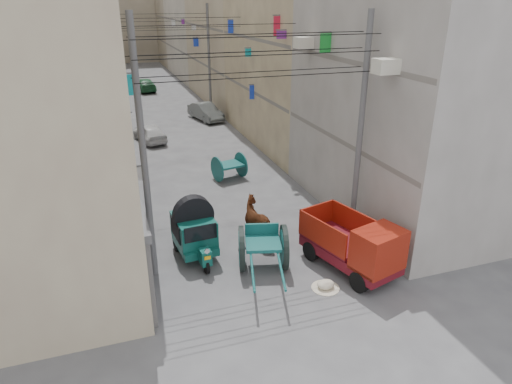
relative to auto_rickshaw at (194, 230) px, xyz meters
name	(u,v)px	position (x,y,z in m)	size (l,w,h in m)	color
ground	(343,380)	(2.11, -6.73, -1.00)	(140.00, 140.00, 0.00)	#454547
building_row_left	(45,24)	(-5.88, 27.40, 5.46)	(8.00, 62.00, 14.00)	tan
building_row_right	(240,21)	(10.11, 27.40, 5.46)	(8.00, 62.00, 14.00)	#A39D98
end_cap_building	(123,12)	(2.11, 59.27, 5.50)	(22.00, 10.00, 13.00)	#B4A68E
shutters_left	(130,185)	(-1.81, 3.65, 0.49)	(0.18, 14.40, 2.88)	#4E4E53
signboards	(176,84)	(2.10, 14.93, 2.43)	(8.22, 40.52, 5.67)	silver
ac_units	(345,25)	(5.76, 0.94, 6.43)	(0.70, 6.55, 3.35)	beige
utility_poles	(191,87)	(2.11, 10.27, 3.00)	(7.40, 22.20, 8.00)	#535456
overhead_cables	(199,35)	(2.11, 7.67, 5.77)	(7.40, 22.52, 1.12)	black
auto_rickshaw	(194,230)	(0.00, 0.00, 0.00)	(1.52, 2.46, 1.70)	black
tonga_cart	(263,247)	(1.95, -1.53, -0.22)	(2.07, 3.54, 1.50)	black
mini_truck	(359,249)	(4.72, -2.85, -0.09)	(2.36, 3.67, 1.91)	black
second_cart	(229,166)	(3.12, 6.72, -0.33)	(1.67, 1.54, 1.25)	#12514F
feed_sack	(326,284)	(3.40, -3.25, -0.86)	(0.54, 0.43, 0.27)	beige
horse	(261,221)	(2.50, 0.27, -0.21)	(0.85, 1.86, 1.57)	maroon
distant_car_white	(149,133)	(0.14, 14.53, -0.44)	(1.32, 3.29, 1.12)	#BCBCBC
distant_car_grey	(206,112)	(4.73, 18.88, -0.39)	(1.29, 3.70, 1.22)	#4D5251
distant_car_green	(144,85)	(1.69, 32.08, -0.40)	(1.67, 4.10, 1.19)	#205D34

